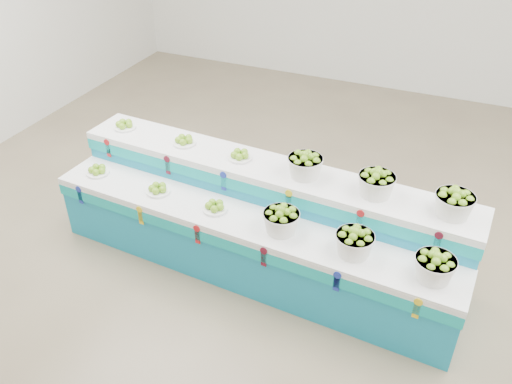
{
  "coord_description": "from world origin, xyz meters",
  "views": [
    {
      "loc": [
        1.05,
        -3.94,
        3.74
      ],
      "look_at": [
        -0.62,
        -0.06,
        0.87
      ],
      "focal_mm": 37.58,
      "sensor_mm": 36.0,
      "label": 1
    }
  ],
  "objects_px": {
    "basket_upper_right": "(454,203)",
    "plate_upper_mid": "(184,140)",
    "display_stand": "(256,222)",
    "basket_lower_left": "(281,220)"
  },
  "relations": [
    {
      "from": "display_stand",
      "to": "basket_lower_left",
      "type": "distance_m",
      "value": 0.57
    },
    {
      "from": "basket_lower_left",
      "to": "basket_upper_right",
      "type": "bearing_deg",
      "value": 17.03
    },
    {
      "from": "basket_lower_left",
      "to": "basket_upper_right",
      "type": "height_order",
      "value": "basket_upper_right"
    },
    {
      "from": "display_stand",
      "to": "basket_lower_left",
      "type": "relative_size",
      "value": 12.44
    },
    {
      "from": "basket_lower_left",
      "to": "plate_upper_mid",
      "type": "relative_size",
      "value": 1.38
    },
    {
      "from": "display_stand",
      "to": "basket_lower_left",
      "type": "bearing_deg",
      "value": -33.66
    },
    {
      "from": "plate_upper_mid",
      "to": "basket_upper_right",
      "type": "relative_size",
      "value": 0.73
    },
    {
      "from": "display_stand",
      "to": "plate_upper_mid",
      "type": "xyz_separation_m",
      "value": [
        -0.95,
        0.32,
        0.56
      ]
    },
    {
      "from": "display_stand",
      "to": "basket_upper_right",
      "type": "height_order",
      "value": "basket_upper_right"
    },
    {
      "from": "basket_upper_right",
      "to": "plate_upper_mid",
      "type": "bearing_deg",
      "value": 176.3
    }
  ]
}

